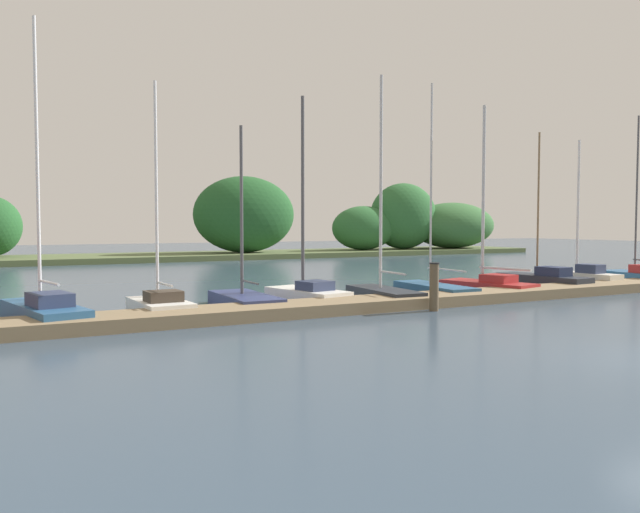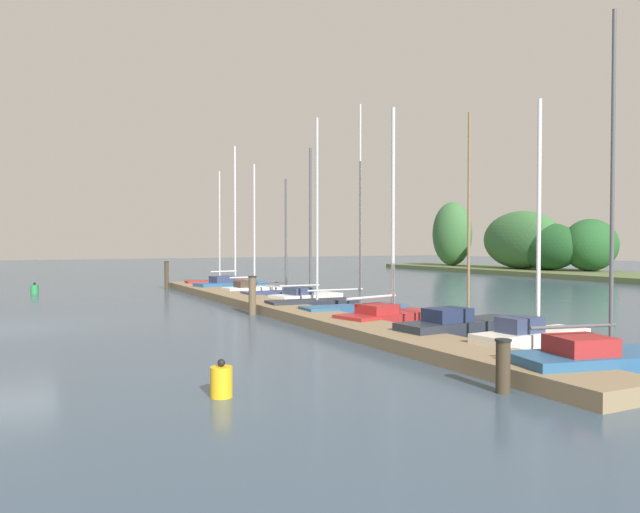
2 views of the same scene
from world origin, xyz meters
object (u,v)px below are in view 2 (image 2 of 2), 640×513
(sailboat_7, at_px, (389,314))
(mooring_piling_0, at_px, (167,275))
(sailboat_1, at_px, (232,285))
(channel_buoy_1, at_px, (221,381))
(channel_buoy_0, at_px, (35,289))
(sailboat_9, at_px, (534,337))
(sailboat_5, at_px, (315,302))
(sailboat_3, at_px, (284,294))
(mooring_piling_1, at_px, (252,295))
(sailboat_4, at_px, (308,296))
(sailboat_8, at_px, (463,327))
(sailboat_0, at_px, (218,283))
(sailboat_6, at_px, (357,309))
(sailboat_10, at_px, (603,361))
(sailboat_2, at_px, (252,289))
(mooring_piling_2, at_px, (503,366))

(sailboat_7, bearing_deg, mooring_piling_0, 86.36)
(sailboat_1, bearing_deg, channel_buoy_1, -121.71)
(mooring_piling_0, relative_size, channel_buoy_0, 2.71)
(sailboat_9, bearing_deg, sailboat_5, 89.78)
(sailboat_3, height_order, mooring_piling_1, sailboat_3)
(mooring_piling_1, xyz_separation_m, channel_buoy_1, (10.94, -4.72, -0.46))
(sailboat_4, bearing_deg, channel_buoy_1, -133.22)
(sailboat_3, distance_m, sailboat_8, 12.85)
(mooring_piling_1, bearing_deg, sailboat_8, 21.97)
(sailboat_0, relative_size, channel_buoy_1, 10.20)
(sailboat_3, distance_m, sailboat_5, 4.78)
(sailboat_3, relative_size, sailboat_6, 0.74)
(mooring_piling_0, bearing_deg, sailboat_6, 11.24)
(sailboat_0, bearing_deg, channel_buoy_1, -101.65)
(sailboat_10, height_order, channel_buoy_0, sailboat_10)
(sailboat_4, height_order, channel_buoy_0, sailboat_4)
(sailboat_2, bearing_deg, sailboat_7, -92.92)
(sailboat_0, bearing_deg, mooring_piling_2, -90.68)
(sailboat_5, bearing_deg, sailboat_1, 92.73)
(sailboat_0, distance_m, sailboat_6, 15.67)
(sailboat_3, height_order, mooring_piling_2, sailboat_3)
(mooring_piling_2, bearing_deg, sailboat_7, 159.85)
(sailboat_2, xyz_separation_m, mooring_piling_1, (7.59, -2.86, 0.39))
(sailboat_2, height_order, mooring_piling_2, sailboat_2)
(sailboat_1, relative_size, sailboat_9, 1.29)
(sailboat_1, height_order, sailboat_7, sailboat_1)
(sailboat_0, xyz_separation_m, sailboat_2, (5.69, -0.02, 0.03))
(sailboat_3, xyz_separation_m, sailboat_10, (17.91, -0.94, 0.09))
(sailboat_1, height_order, sailboat_2, sailboat_1)
(sailboat_1, distance_m, sailboat_3, 5.84)
(sailboat_4, bearing_deg, mooring_piling_0, 96.23)
(sailboat_2, bearing_deg, mooring_piling_1, -113.83)
(sailboat_5, height_order, sailboat_7, sailboat_5)
(sailboat_4, relative_size, sailboat_6, 0.89)
(sailboat_5, xyz_separation_m, sailboat_9, (10.57, 0.67, 0.05))
(sailboat_5, height_order, mooring_piling_0, sailboat_5)
(sailboat_9, bearing_deg, mooring_piling_0, 94.17)
(sailboat_5, xyz_separation_m, mooring_piling_2, (13.09, -2.76, 0.13))
(sailboat_8, distance_m, mooring_piling_2, 5.97)
(mooring_piling_1, bearing_deg, sailboat_9, 17.70)
(sailboat_4, height_order, sailboat_8, sailboat_4)
(sailboat_10, relative_size, mooring_piling_0, 4.51)
(mooring_piling_1, bearing_deg, sailboat_5, 92.41)
(mooring_piling_2, height_order, channel_buoy_1, mooring_piling_2)
(sailboat_9, height_order, mooring_piling_1, sailboat_9)
(sailboat_0, relative_size, sailboat_9, 1.11)
(sailboat_7, relative_size, mooring_piling_0, 4.37)
(sailboat_3, relative_size, sailboat_5, 0.75)
(mooring_piling_1, distance_m, channel_buoy_1, 11.92)
(sailboat_5, distance_m, sailboat_9, 10.59)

